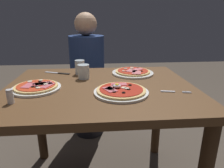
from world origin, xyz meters
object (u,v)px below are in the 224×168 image
object	(u,v)px
fork	(173,92)
salt_shaker	(10,97)
dining_table	(101,105)
pizza_across_left	(133,72)
water_glass_far	(80,68)
knife	(59,73)
water_glass_near	(84,73)
diner_person	(88,80)
pizza_across_right	(37,87)
pizza_foreground	(121,91)

from	to	relation	value
fork	salt_shaker	size ratio (longest dim) A/B	2.35
dining_table	pizza_across_left	xyz separation A→B (m)	(0.24, 0.24, 0.14)
dining_table	salt_shaker	xyz separation A→B (m)	(-0.42, -0.22, 0.16)
water_glass_far	knife	xyz separation A→B (m)	(-0.15, 0.03, -0.04)
water_glass_near	fork	bearing A→B (deg)	-31.27
fork	knife	bearing A→B (deg)	147.15
knife	diner_person	world-z (taller)	diner_person
knife	diner_person	bearing A→B (deg)	68.45
pizza_across_right	water_glass_near	distance (m)	0.31
pizza_foreground	water_glass_near	bearing A→B (deg)	125.66
knife	salt_shaker	world-z (taller)	salt_shaker
dining_table	water_glass_far	bearing A→B (deg)	116.66
water_glass_far	diner_person	distance (m)	0.54
pizza_across_right	salt_shaker	distance (m)	0.20
pizza_across_left	diner_person	distance (m)	0.65
pizza_across_right	diner_person	xyz separation A→B (m)	(0.25, 0.78, -0.21)
water_glass_far	knife	world-z (taller)	water_glass_far
pizza_foreground	fork	world-z (taller)	pizza_foreground
pizza_foreground	fork	distance (m)	0.28
fork	salt_shaker	xyz separation A→B (m)	(-0.80, -0.08, 0.03)
water_glass_near	knife	size ratio (longest dim) A/B	0.49
pizza_across_right	dining_table	bearing A→B (deg)	5.35
water_glass_near	diner_person	xyz separation A→B (m)	(0.00, 0.60, -0.24)
pizza_across_left	water_glass_far	xyz separation A→B (m)	(-0.37, 0.03, 0.03)
salt_shaker	diner_person	size ratio (longest dim) A/B	0.06
pizza_across_right	diner_person	world-z (taller)	diner_person
pizza_foreground	salt_shaker	distance (m)	0.53
dining_table	knife	xyz separation A→B (m)	(-0.28, 0.29, 0.13)
diner_person	salt_shaker	bearing A→B (deg)	71.95
pizza_foreground	fork	xyz separation A→B (m)	(0.28, -0.01, -0.01)
water_glass_near	diner_person	world-z (taller)	diner_person
pizza_foreground	fork	size ratio (longest dim) A/B	1.82
pizza_across_left	fork	world-z (taller)	pizza_across_left
water_glass_far	knife	size ratio (longest dim) A/B	0.52
knife	pizza_across_right	bearing A→B (deg)	-101.92
pizza_across_left	water_glass_near	xyz separation A→B (m)	(-0.34, -0.09, 0.03)
water_glass_near	diner_person	bearing A→B (deg)	89.94
pizza_across_right	knife	distance (m)	0.33
water_glass_far	pizza_across_left	bearing A→B (deg)	-3.90
water_glass_near	fork	size ratio (longest dim) A/B	0.58
fork	knife	size ratio (longest dim) A/B	0.84
dining_table	pizza_across_left	bearing A→B (deg)	45.43
water_glass_near	water_glass_far	world-z (taller)	water_glass_far
pizza_foreground	pizza_across_left	xyz separation A→B (m)	(0.13, 0.37, -0.00)
water_glass_near	water_glass_far	size ratio (longest dim) A/B	0.93
water_glass_far	knife	bearing A→B (deg)	170.50
fork	pizza_across_right	bearing A→B (deg)	171.64
pizza_foreground	diner_person	xyz separation A→B (m)	(-0.21, 0.88, -0.21)
dining_table	pizza_across_right	xyz separation A→B (m)	(-0.35, -0.03, 0.14)
pizza_foreground	knife	world-z (taller)	pizza_foreground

